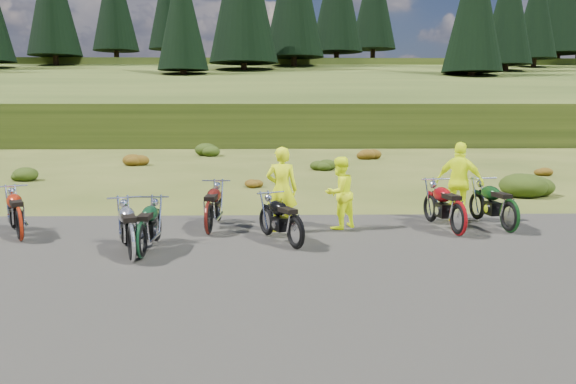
{
  "coord_description": "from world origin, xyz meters",
  "views": [
    {
      "loc": [
        0.36,
        -9.98,
        2.73
      ],
      "look_at": [
        0.65,
        1.24,
        1.04
      ],
      "focal_mm": 35.0,
      "sensor_mm": 36.0,
      "label": 1
    }
  ],
  "objects": [
    {
      "name": "ground",
      "position": [
        0.0,
        0.0,
        0.0
      ],
      "size": [
        300.0,
        300.0,
        0.0
      ],
      "primitive_type": "plane",
      "color": "#374517",
      "rests_on": "ground"
    },
    {
      "name": "gravel_pad",
      "position": [
        0.0,
        -2.0,
        0.0
      ],
      "size": [
        20.0,
        12.0,
        0.04
      ],
      "primitive_type": "cube",
      "color": "black",
      "rests_on": "ground"
    },
    {
      "name": "hill_slope",
      "position": [
        0.0,
        50.0,
        0.0
      ],
      "size": [
        300.0,
        45.97,
        9.37
      ],
      "primitive_type": null,
      "rotation": [
        0.14,
        0.0,
        0.0
      ],
      "color": "#293A13",
      "rests_on": "ground"
    },
    {
      "name": "hill_plateau",
      "position": [
        0.0,
        110.0,
        0.0
      ],
      "size": [
        300.0,
        90.0,
        9.17
      ],
      "primitive_type": "cube",
      "color": "#293A13",
      "rests_on": "ground"
    },
    {
      "name": "conifer_20",
      "position": [
        -15.0,
        75.0,
        17.65
      ],
      "size": [
        5.72,
        5.72,
        15.0
      ],
      "color": "black",
      "rests_on": "ground"
    },
    {
      "name": "conifer_21",
      "position": [
        -9.0,
        50.0,
        12.56
      ],
      "size": [
        5.28,
        5.28,
        14.0
      ],
      "color": "black",
      "rests_on": "ground"
    },
    {
      "name": "conifer_26",
      "position": [
        21.0,
        49.0,
        13.37
      ],
      "size": [
        6.16,
        6.16,
        16.0
      ],
      "color": "black",
      "rests_on": "ground"
    },
    {
      "name": "conifer_27",
      "position": [
        27.0,
        55.0,
        14.06
      ],
      "size": [
        5.72,
        5.72,
        15.0
      ],
      "color": "black",
      "rests_on": "ground"
    },
    {
      "name": "conifer_28",
      "position": [
        33.0,
        61.0,
        14.76
      ],
      "size": [
        5.28,
        5.28,
        14.0
      ],
      "color": "black",
      "rests_on": "ground"
    },
    {
      "name": "shrub_1",
      "position": [
        -9.1,
        11.3,
        0.31
      ],
      "size": [
        1.03,
        1.03,
        0.61
      ],
      "primitive_type": "ellipsoid",
      "color": "#1D320C",
      "rests_on": "ground"
    },
    {
      "name": "shrub_2",
      "position": [
        -6.2,
        16.6,
        0.38
      ],
      "size": [
        1.3,
        1.3,
        0.77
      ],
      "primitive_type": "ellipsoid",
      "color": "brown",
      "rests_on": "ground"
    },
    {
      "name": "shrub_3",
      "position": [
        -3.3,
        21.9,
        0.46
      ],
      "size": [
        1.56,
        1.56,
        0.92
      ],
      "primitive_type": "ellipsoid",
      "color": "#1D320C",
      "rests_on": "ground"
    },
    {
      "name": "shrub_4",
      "position": [
        -0.4,
        9.2,
        0.23
      ],
      "size": [
        0.77,
        0.77,
        0.45
      ],
      "primitive_type": "ellipsoid",
      "color": "brown",
      "rests_on": "ground"
    },
    {
      "name": "shrub_5",
      "position": [
        2.5,
        14.5,
        0.31
      ],
      "size": [
        1.03,
        1.03,
        0.61
      ],
      "primitive_type": "ellipsoid",
      "color": "#1D320C",
      "rests_on": "ground"
    },
    {
      "name": "shrub_6",
      "position": [
        5.4,
        19.8,
        0.38
      ],
      "size": [
        1.3,
        1.3,
        0.77
      ],
      "primitive_type": "ellipsoid",
      "color": "brown",
      "rests_on": "ground"
    },
    {
      "name": "shrub_7",
      "position": [
        8.3,
        7.1,
        0.46
      ],
      "size": [
        1.56,
        1.56,
        0.92
      ],
      "primitive_type": "ellipsoid",
      "color": "#1D320C",
      "rests_on": "ground"
    },
    {
      "name": "shrub_8",
      "position": [
        11.2,
        12.4,
        0.23
      ],
      "size": [
        0.77,
        0.77,
        0.45
      ],
      "primitive_type": "ellipsoid",
      "color": "brown",
      "rests_on": "ground"
    },
    {
      "name": "motorcycle_1",
      "position": [
        -4.81,
        1.32,
        0.0
      ],
      "size": [
        1.57,
        2.06,
        1.04
      ],
      "primitive_type": null,
      "rotation": [
        0.0,
        0.0,
        2.09
      ],
      "color": "#9A210B",
      "rests_on": "ground"
    },
    {
      "name": "motorcycle_2",
      "position": [
        -2.02,
        -0.1,
        0.0
      ],
      "size": [
        0.65,
        1.91,
        1.0
      ],
      "primitive_type": null,
      "rotation": [
        0.0,
        0.0,
        1.56
      ],
      "color": "#0E331A",
      "rests_on": "ground"
    },
    {
      "name": "motorcycle_3",
      "position": [
        -2.14,
        -0.31,
        0.0
      ],
      "size": [
        1.29,
        2.07,
        1.03
      ],
      "primitive_type": null,
      "rotation": [
        0.0,
        0.0,
        1.92
      ],
      "color": "silver",
      "rests_on": "ground"
    },
    {
      "name": "motorcycle_4",
      "position": [
        -1.03,
        1.83,
        0.0
      ],
      "size": [
        0.79,
        2.06,
        1.06
      ],
      "primitive_type": null,
      "rotation": [
        0.0,
        0.0,
        1.51
      ],
      "color": "#4B110C",
      "rests_on": "ground"
    },
    {
      "name": "motorcycle_5",
      "position": [
        0.78,
        0.53,
        0.0
      ],
      "size": [
        1.42,
        1.99,
        1.0
      ],
      "primitive_type": null,
      "rotation": [
        0.0,
        0.0,
        2.03
      ],
      "color": "black",
      "rests_on": "ground"
    },
    {
      "name": "motorcycle_6",
      "position": [
        4.27,
        1.57,
        0.0
      ],
      "size": [
        1.0,
        2.2,
        1.11
      ],
      "primitive_type": null,
      "rotation": [
        0.0,
        0.0,
        1.71
      ],
      "color": "maroon",
      "rests_on": "ground"
    },
    {
      "name": "motorcycle_7",
      "position": [
        5.49,
        1.84,
        0.0
      ],
      "size": [
        1.01,
        2.17,
        1.09
      ],
      "primitive_type": null,
      "rotation": [
        0.0,
        0.0,
        1.73
      ],
      "color": "black",
      "rests_on": "ground"
    },
    {
      "name": "person_middle",
      "position": [
        0.54,
        2.07,
        0.93
      ],
      "size": [
        0.73,
        0.52,
        1.87
      ],
      "primitive_type": "imported",
      "rotation": [
        0.0,
        0.0,
        3.04
      ],
      "color": "#E5FA0D",
      "rests_on": "ground"
    },
    {
      "name": "person_right_a",
      "position": [
        1.83,
        2.39,
        0.81
      ],
      "size": [
        1.0,
        0.97,
        1.62
      ],
      "primitive_type": "imported",
      "rotation": [
        0.0,
        0.0,
        3.82
      ],
      "color": "#E5FA0D",
      "rests_on": "ground"
    },
    {
      "name": "person_right_b",
      "position": [
        4.79,
        3.11,
        0.95
      ],
      "size": [
        1.18,
        1.0,
        1.9
      ],
      "primitive_type": "imported",
      "rotation": [
        0.0,
        0.0,
        2.56
      ],
      "color": "#E5FA0D",
      "rests_on": "ground"
    }
  ]
}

